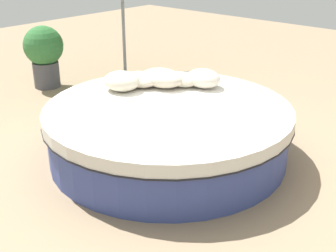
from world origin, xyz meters
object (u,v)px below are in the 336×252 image
at_px(round_bed, 168,130).
at_px(throw_pillow_1, 182,79).
at_px(planter, 44,52).
at_px(throw_pillow_0, 203,78).
at_px(throw_pillow_3, 140,79).
at_px(throw_pillow_4, 122,81).
at_px(throw_pillow_2, 162,78).

height_order(round_bed, throw_pillow_1, throw_pillow_1).
bearing_deg(planter, throw_pillow_0, 4.69).
xyz_separation_m(round_bed, planter, (-3.02, 0.50, 0.26)).
height_order(throw_pillow_0, planter, planter).
relative_size(throw_pillow_1, planter, 0.42).
distance_m(throw_pillow_1, throw_pillow_3, 0.49).
relative_size(round_bed, throw_pillow_3, 5.51).
xyz_separation_m(throw_pillow_0, throw_pillow_4, (-0.63, -0.71, 0.00)).
bearing_deg(throw_pillow_2, throw_pillow_3, -142.69).
height_order(round_bed, planter, planter).
relative_size(throw_pillow_0, throw_pillow_2, 0.76).
relative_size(round_bed, planter, 2.71).
relative_size(throw_pillow_2, planter, 0.57).
bearing_deg(round_bed, planter, 170.60).
xyz_separation_m(throw_pillow_3, throw_pillow_4, (-0.04, -0.25, 0.03)).
relative_size(throw_pillow_0, planter, 0.44).
height_order(throw_pillow_2, throw_pillow_3, throw_pillow_2).
height_order(throw_pillow_1, throw_pillow_4, throw_pillow_4).
xyz_separation_m(throw_pillow_1, throw_pillow_3, (-0.37, -0.32, -0.00)).
height_order(throw_pillow_0, throw_pillow_3, throw_pillow_0).
xyz_separation_m(throw_pillow_2, planter, (-2.53, 0.06, -0.12)).
bearing_deg(planter, throw_pillow_4, -11.67).
distance_m(throw_pillow_1, throw_pillow_2, 0.23).
bearing_deg(round_bed, throw_pillow_2, 137.93).
bearing_deg(throw_pillow_3, throw_pillow_4, -99.97).
distance_m(round_bed, throw_pillow_4, 0.83).
bearing_deg(throw_pillow_4, throw_pillow_0, 48.34).
distance_m(round_bed, throw_pillow_0, 0.84).
distance_m(throw_pillow_2, planter, 2.53).
bearing_deg(throw_pillow_0, throw_pillow_3, -142.12).
bearing_deg(throw_pillow_1, throw_pillow_2, -136.38).
distance_m(throw_pillow_3, throw_pillow_4, 0.26).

